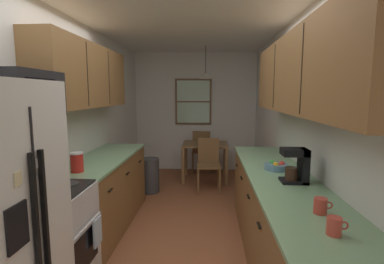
{
  "coord_description": "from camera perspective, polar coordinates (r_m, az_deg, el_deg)",
  "views": [
    {
      "loc": [
        0.32,
        -2.67,
        1.68
      ],
      "look_at": [
        0.08,
        1.12,
        1.17
      ],
      "focal_mm": 27.09,
      "sensor_mm": 36.0,
      "label": 1
    }
  ],
  "objects": [
    {
      "name": "upper_cabinets_left",
      "position": [
        3.67,
        -20.19,
        10.26
      ],
      "size": [
        0.33,
        1.99,
        0.73
      ],
      "color": "brown"
    },
    {
      "name": "wall_right",
      "position": [
        3.84,
        19.16,
        1.18
      ],
      "size": [
        0.1,
        9.0,
        2.55
      ],
      "primitive_type": "cube",
      "color": "silver",
      "rests_on": "ground"
    },
    {
      "name": "upper_cabinets_right",
      "position": [
        2.77,
        21.24,
        10.71
      ],
      "size": [
        0.33,
        2.76,
        0.7
      ],
      "color": "brown"
    },
    {
      "name": "trash_bin",
      "position": [
        5.04,
        -8.33,
        -8.44
      ],
      "size": [
        0.32,
        0.32,
        0.58
      ],
      "primitive_type": "cylinder",
      "color": "#3F3F42",
      "rests_on": "ground"
    },
    {
      "name": "coffee_maker",
      "position": [
        2.71,
        20.05,
        -6.08
      ],
      "size": [
        0.22,
        0.18,
        0.3
      ],
      "color": "black",
      "rests_on": "counter_right"
    },
    {
      "name": "counter_left",
      "position": [
        3.86,
        -16.96,
        -11.28
      ],
      "size": [
        0.64,
        1.91,
        0.9
      ],
      "color": "brown",
      "rests_on": "ground"
    },
    {
      "name": "dining_chair_far",
      "position": [
        6.17,
        2.04,
        -3.4
      ],
      "size": [
        0.46,
        0.46,
        0.9
      ],
      "color": "brown",
      "rests_on": "ground"
    },
    {
      "name": "ground_plane",
      "position": [
        4.05,
        -1.3,
        -16.84
      ],
      "size": [
        12.0,
        12.0,
        0.0
      ],
      "primitive_type": "plane",
      "color": "brown"
    },
    {
      "name": "dining_chair_near",
      "position": [
        5.06,
        3.29,
        -5.85
      ],
      "size": [
        0.42,
        0.42,
        0.9
      ],
      "color": "brown",
      "rests_on": "ground"
    },
    {
      "name": "fruit_bowl",
      "position": [
        3.11,
        16.26,
        -6.45
      ],
      "size": [
        0.24,
        0.24,
        0.09
      ],
      "color": "#597F9E",
      "rests_on": "counter_right"
    },
    {
      "name": "counter_right",
      "position": [
        3.03,
        16.99,
        -16.6
      ],
      "size": [
        0.64,
        3.08,
        0.9
      ],
      "color": "brown",
      "rests_on": "ground"
    },
    {
      "name": "dish_towel",
      "position": [
        2.75,
        -18.12,
        -18.14
      ],
      "size": [
        0.02,
        0.16,
        0.24
      ],
      "primitive_type": "cube",
      "color": "silver"
    },
    {
      "name": "pendant_light",
      "position": [
        5.5,
        2.68,
        10.94
      ],
      "size": [
        0.26,
        0.26,
        0.6
      ],
      "color": "black"
    },
    {
      "name": "mug_by_coffeemaker",
      "position": [
        1.85,
        26.24,
        -16.29
      ],
      "size": [
        0.12,
        0.08,
        0.1
      ],
      "color": "#BF3F33",
      "rests_on": "counter_right"
    },
    {
      "name": "wall_left",
      "position": [
        4.05,
        -20.74,
        1.43
      ],
      "size": [
        0.1,
        9.0,
        2.55
      ],
      "primitive_type": "cube",
      "color": "silver",
      "rests_on": "ground"
    },
    {
      "name": "wall_back",
      "position": [
        6.35,
        0.69,
        3.98
      ],
      "size": [
        4.4,
        0.1,
        2.55
      ],
      "primitive_type": "cube",
      "color": "silver",
      "rests_on": "ground"
    },
    {
      "name": "ceiling_slab",
      "position": [
        3.8,
        -1.43,
        21.51
      ],
      "size": [
        4.4,
        9.0,
        0.08
      ],
      "primitive_type": "cube",
      "color": "white"
    },
    {
      "name": "back_window",
      "position": [
        6.26,
        0.26,
        5.98
      ],
      "size": [
        0.78,
        0.05,
        0.98
      ],
      "color": "brown"
    },
    {
      "name": "storage_canister",
      "position": [
        3.11,
        -21.73,
        -5.53
      ],
      "size": [
        0.13,
        0.13,
        0.2
      ],
      "color": "red",
      "rests_on": "counter_left"
    },
    {
      "name": "dining_table",
      "position": [
        5.59,
        2.59,
        -3.55
      ],
      "size": [
        0.85,
        0.71,
        0.72
      ],
      "color": "brown",
      "rests_on": "ground"
    },
    {
      "name": "table_serving_bowl",
      "position": [
        5.59,
        3.45,
        -1.9
      ],
      "size": [
        0.2,
        0.2,
        0.06
      ],
      "primitive_type": "cylinder",
      "color": "#4C7299",
      "rests_on": "dining_table"
    },
    {
      "name": "microwave_over_range",
      "position": [
        2.56,
        -30.44,
        6.45
      ],
      "size": [
        0.39,
        0.61,
        0.36
      ],
      "color": "black"
    },
    {
      "name": "mug_spare",
      "position": [
        2.11,
        23.99,
        -13.14
      ],
      "size": [
        0.12,
        0.08,
        0.1
      ],
      "color": "#BF3F33",
      "rests_on": "counter_right"
    },
    {
      "name": "stove_range",
      "position": [
        2.78,
        -26.63,
        -18.98
      ],
      "size": [
        0.66,
        0.65,
        1.1
      ],
      "color": "silver",
      "rests_on": "ground"
    }
  ]
}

